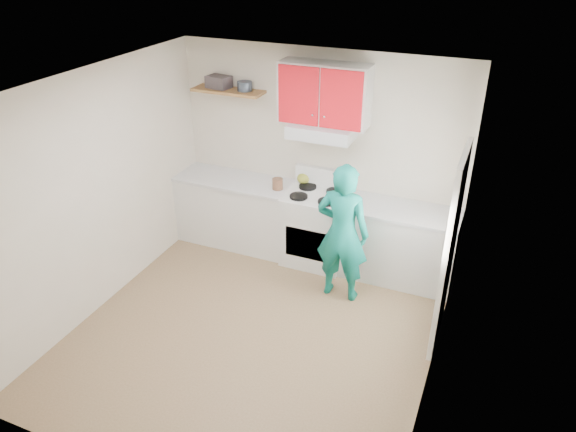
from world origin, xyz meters
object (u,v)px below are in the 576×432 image
at_px(kettle, 304,178).
at_px(crock, 278,185).
at_px(tin, 245,86).
at_px(stove, 316,228).
at_px(person, 342,233).

relative_size(kettle, crock, 1.04).
relative_size(tin, kettle, 1.10).
distance_m(stove, crock, 0.73).
bearing_deg(person, tin, -26.56).
bearing_deg(kettle, crock, -149.40).
relative_size(tin, crock, 1.15).
bearing_deg(crock, tin, 155.93).
xyz_separation_m(tin, kettle, (0.76, 0.05, -1.10)).
height_order(stove, crock, crock).
distance_m(stove, tin, 1.94).
bearing_deg(stove, kettle, 137.74).
height_order(tin, crock, tin).
relative_size(tin, person, 0.11).
distance_m(tin, crock, 1.25).
bearing_deg(person, kettle, -46.16).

